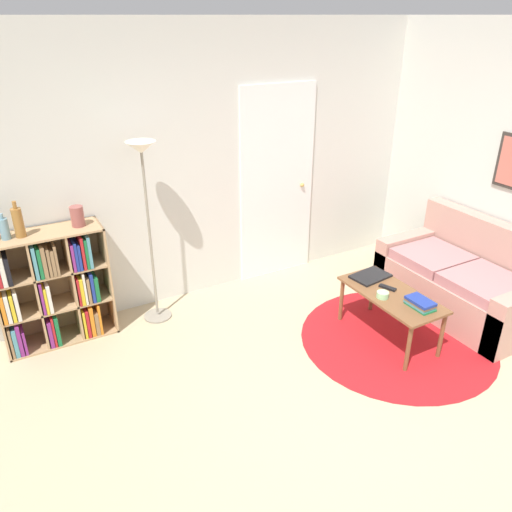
{
  "coord_description": "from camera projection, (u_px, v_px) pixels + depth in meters",
  "views": [
    {
      "loc": [
        -1.89,
        -1.81,
        2.6
      ],
      "look_at": [
        -0.14,
        1.35,
        0.85
      ],
      "focal_mm": 35.0,
      "sensor_mm": 36.0,
      "label": 1
    }
  ],
  "objects": [
    {
      "name": "ground_plane",
      "position": [
        370.0,
        440.0,
        3.38
      ],
      "size": [
        14.0,
        14.0,
        0.0
      ],
      "primitive_type": "plane",
      "color": "tan"
    },
    {
      "name": "wall_back",
      "position": [
        215.0,
        166.0,
        4.78
      ],
      "size": [
        7.55,
        0.11,
        2.6
      ],
      "color": "silver",
      "rests_on": "ground_plane"
    },
    {
      "name": "wall_right",
      "position": [
        485.0,
        165.0,
        4.78
      ],
      "size": [
        0.08,
        5.45,
        2.6
      ],
      "color": "silver",
      "rests_on": "ground_plane"
    },
    {
      "name": "rug",
      "position": [
        397.0,
        339.0,
        4.43
      ],
      "size": [
        1.69,
        1.69,
        0.01
      ],
      "color": "#B2191E",
      "rests_on": "ground_plane"
    },
    {
      "name": "bookshelf",
      "position": [
        52.0,
        289.0,
        4.23
      ],
      "size": [
        0.91,
        0.34,
        1.02
      ],
      "color": "tan",
      "rests_on": "ground_plane"
    },
    {
      "name": "floor_lamp",
      "position": [
        144.0,
        181.0,
        4.19
      ],
      "size": [
        0.26,
        0.26,
        1.68
      ],
      "color": "gray",
      "rests_on": "ground_plane"
    },
    {
      "name": "couch",
      "position": [
        465.0,
        282.0,
        4.8
      ],
      "size": [
        0.82,
        1.52,
        0.86
      ],
      "color": "tan",
      "rests_on": "ground_plane"
    },
    {
      "name": "coffee_table",
      "position": [
        391.0,
        299.0,
        4.29
      ],
      "size": [
        0.45,
        0.94,
        0.45
      ],
      "color": "brown",
      "rests_on": "ground_plane"
    },
    {
      "name": "laptop",
      "position": [
        370.0,
        276.0,
        4.52
      ],
      "size": [
        0.37,
        0.27,
        0.02
      ],
      "color": "black",
      "rests_on": "coffee_table"
    },
    {
      "name": "bowl",
      "position": [
        383.0,
        295.0,
        4.19
      ],
      "size": [
        0.1,
        0.1,
        0.05
      ],
      "color": "#9ED193",
      "rests_on": "coffee_table"
    },
    {
      "name": "book_stack_on_table",
      "position": [
        420.0,
        303.0,
        4.05
      ],
      "size": [
        0.15,
        0.23,
        0.07
      ],
      "color": "#196B38",
      "rests_on": "coffee_table"
    },
    {
      "name": "remote",
      "position": [
        388.0,
        288.0,
        4.33
      ],
      "size": [
        0.1,
        0.16,
        0.02
      ],
      "color": "black",
      "rests_on": "coffee_table"
    },
    {
      "name": "bottle_middle",
      "position": [
        4.0,
        229.0,
        3.86
      ],
      "size": [
        0.07,
        0.07,
        0.21
      ],
      "color": "#6B93A3",
      "rests_on": "bookshelf"
    },
    {
      "name": "bottle_right",
      "position": [
        18.0,
        222.0,
        3.89
      ],
      "size": [
        0.08,
        0.08,
        0.3
      ],
      "color": "olive",
      "rests_on": "bookshelf"
    },
    {
      "name": "vase_on_shelf",
      "position": [
        77.0,
        216.0,
        4.11
      ],
      "size": [
        0.11,
        0.11,
        0.17
      ],
      "color": "#934C47",
      "rests_on": "bookshelf"
    }
  ]
}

